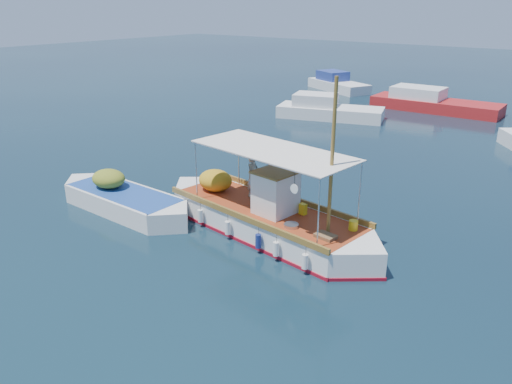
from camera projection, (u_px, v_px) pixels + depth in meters
The scene contains 6 objects.
ground at pixel (281, 238), 16.75m from camera, with size 160.00×160.00×0.00m, color black.
fishing_caique at pixel (264, 217), 17.12m from camera, with size 9.33×3.40×5.73m.
dinghy at pixel (123, 201), 18.93m from camera, with size 6.74×1.96×1.65m.
bg_boat_nw at pixel (327, 111), 33.74m from camera, with size 7.38×4.42×1.80m.
bg_boat_n at pixel (432, 104), 36.12m from camera, with size 9.00×2.99×1.80m.
bg_boat_far_w at pixel (337, 85), 44.35m from camera, with size 6.69×4.75×1.80m.
Camera 1 is at (8.46, -12.51, 7.45)m, focal length 35.00 mm.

